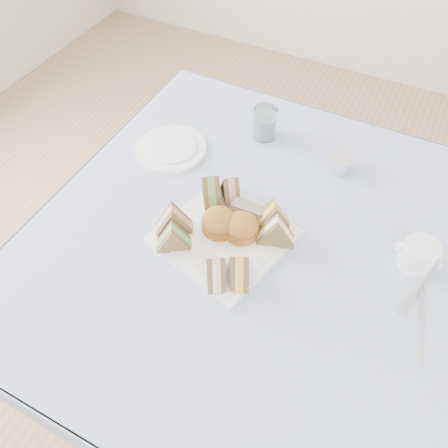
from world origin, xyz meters
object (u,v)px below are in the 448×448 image
at_px(serving_plate, 224,236).
at_px(creamer_jug, 418,255).
at_px(water_glass, 265,123).
at_px(table, 255,317).

height_order(serving_plate, creamer_jug, creamer_jug).
height_order(water_glass, creamer_jug, water_glass).
xyz_separation_m(serving_plate, water_glass, (-0.06, 0.36, 0.04)).
bearing_deg(water_glass, creamer_jug, -28.07).
bearing_deg(table, creamer_jug, 15.21).
xyz_separation_m(table, water_glass, (-0.14, 0.33, 0.42)).
bearing_deg(serving_plate, table, 37.82).
height_order(table, water_glass, water_glass).
distance_m(serving_plate, creamer_jug, 0.41).
xyz_separation_m(table, creamer_jug, (0.31, 0.08, 0.41)).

